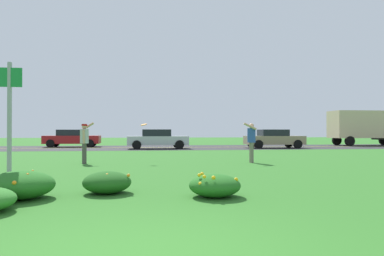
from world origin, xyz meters
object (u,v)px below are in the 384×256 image
object	(u,v)px
person_catcher_blue_shirt	(251,139)
box_truck_black	(365,126)
car_red_center_left	(72,138)
car_silver_center_right	(157,139)
sign_post_near_path	(9,113)
person_thrower_red_cap_gray_shirt	(84,139)
frisbee_orange	(144,125)
car_tan_rightmost	(274,139)

from	to	relation	value
person_catcher_blue_shirt	box_truck_black	size ratio (longest dim) A/B	0.25
box_truck_black	person_catcher_blue_shirt	bearing A→B (deg)	-133.78
car_red_center_left	box_truck_black	size ratio (longest dim) A/B	0.67
box_truck_black	car_silver_center_right	bearing A→B (deg)	-168.16
sign_post_near_path	person_thrower_red_cap_gray_shirt	xyz separation A→B (m)	(0.67, 6.37, -0.75)
frisbee_orange	car_silver_center_right	world-z (taller)	frisbee_orange
sign_post_near_path	person_thrower_red_cap_gray_shirt	size ratio (longest dim) A/B	1.71
person_catcher_blue_shirt	car_silver_center_right	bearing A→B (deg)	105.17
car_silver_center_right	box_truck_black	distance (m)	19.91
car_red_center_left	car_tan_rightmost	distance (m)	16.57
car_tan_rightmost	box_truck_black	bearing A→B (deg)	21.49
sign_post_near_path	car_tan_rightmost	size ratio (longest dim) A/B	0.64
sign_post_near_path	car_red_center_left	xyz separation A→B (m)	(-2.90, 22.64, -1.00)
frisbee_orange	car_red_center_left	bearing A→B (deg)	110.06
person_thrower_red_cap_gray_shirt	frisbee_orange	xyz separation A→B (m)	(2.38, -0.01, 0.60)
car_silver_center_right	box_truck_black	size ratio (longest dim) A/B	0.67
car_red_center_left	car_silver_center_right	size ratio (longest dim) A/B	1.00
person_catcher_blue_shirt	car_tan_rightmost	bearing A→B (deg)	65.87
person_catcher_blue_shirt	car_tan_rightmost	distance (m)	13.86
car_tan_rightmost	car_red_center_left	bearing A→B (deg)	165.75
frisbee_orange	car_tan_rightmost	size ratio (longest dim) A/B	0.06
person_thrower_red_cap_gray_shirt	car_tan_rightmost	distance (m)	17.46
frisbee_orange	car_tan_rightmost	xyz separation A→B (m)	(10.12, 12.20, -0.85)
person_catcher_blue_shirt	box_truck_black	xyz separation A→B (m)	(16.03, 16.72, 0.82)
car_silver_center_right	car_tan_rightmost	xyz separation A→B (m)	(9.09, 0.00, 0.00)
person_catcher_blue_shirt	person_thrower_red_cap_gray_shirt	bearing A→B (deg)	176.22
frisbee_orange	car_silver_center_right	size ratio (longest dim) A/B	0.06
sign_post_near_path	box_truck_black	world-z (taller)	box_truck_black
person_catcher_blue_shirt	car_silver_center_right	xyz separation A→B (m)	(-3.43, 12.64, -0.25)
car_tan_rightmost	box_truck_black	distance (m)	11.19
person_thrower_red_cap_gray_shirt	person_catcher_blue_shirt	world-z (taller)	person_thrower_red_cap_gray_shirt
person_catcher_blue_shirt	sign_post_near_path	bearing A→B (deg)	-141.72
sign_post_near_path	frisbee_orange	distance (m)	7.06
car_red_center_left	box_truck_black	distance (m)	26.44
person_thrower_red_cap_gray_shirt	person_catcher_blue_shirt	xyz separation A→B (m)	(6.83, -0.45, 0.00)
person_thrower_red_cap_gray_shirt	car_silver_center_right	xyz separation A→B (m)	(3.41, 12.19, -0.24)
sign_post_near_path	car_silver_center_right	distance (m)	19.03
box_truck_black	car_tan_rightmost	bearing A→B (deg)	-158.51
car_red_center_left	sign_post_near_path	bearing A→B (deg)	-82.71
person_catcher_blue_shirt	car_tan_rightmost	xyz separation A→B (m)	(5.66, 12.64, -0.25)
person_thrower_red_cap_gray_shirt	box_truck_black	distance (m)	28.07
sign_post_near_path	box_truck_black	bearing A→B (deg)	43.90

